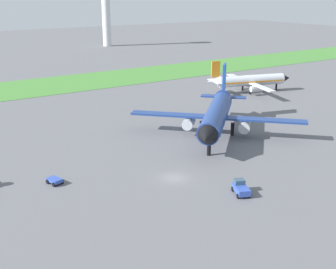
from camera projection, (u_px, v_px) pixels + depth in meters
ground_plane at (174, 178)px, 72.65m from camera, size 600.00×600.00×0.00m
grass_taxiway_strip at (20, 89)px, 138.21m from camera, size 360.00×28.00×0.08m
airplane_midfield_jet at (217, 114)px, 92.42m from camera, size 28.96×28.42×12.79m
airplane_parked_jet_far at (249, 81)px, 132.76m from camera, size 26.63×26.90×9.74m
baggage_cart_near_gate at (55, 180)px, 70.31m from camera, size 2.29×2.74×0.90m
pushback_tug_midfield at (241, 188)px, 66.74m from camera, size 3.19×4.02×1.95m
control_tower at (106, 5)px, 239.15m from camera, size 8.00×8.00×36.77m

